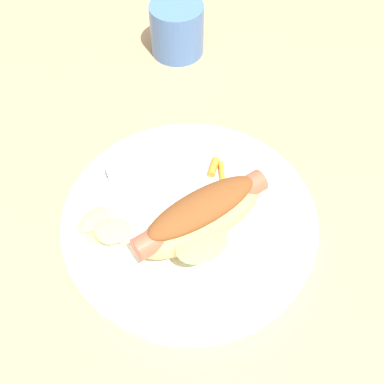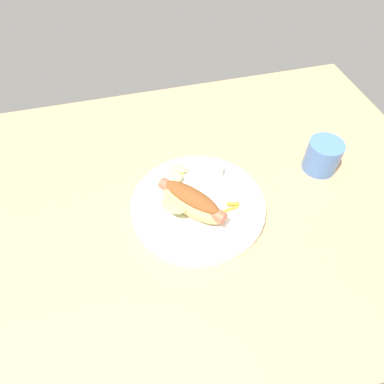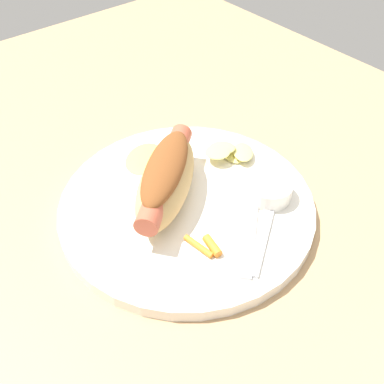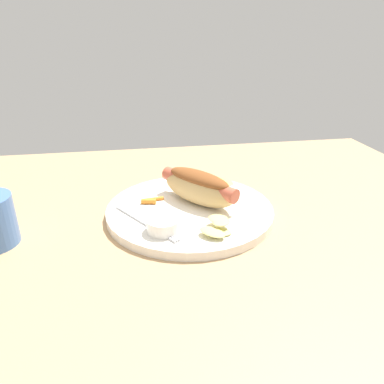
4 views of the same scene
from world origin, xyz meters
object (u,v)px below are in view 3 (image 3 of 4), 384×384
Objects in this scene: plate at (187,206)px; chips_pile at (229,151)px; hot_dog at (165,177)px; carrot_garnish at (207,246)px; fork at (266,222)px; sauce_ramekin at (269,190)px; knife at (248,227)px.

chips_pile reaches higher than plate.
carrot_garnish is (-8.96, 1.40, -2.91)cm from hot_dog.
fork is 3.28× the size of carrot_garnish.
sauce_ramekin is 4.56cm from fork.
carrot_garnish is (0.75, 5.57, 0.25)cm from knife.
chips_pile is (10.67, -6.95, 0.75)cm from knife.
plate is 2.07× the size of knife.
sauce_ramekin is 5.91cm from knife.
sauce_ramekin reaches higher than chips_pile.
sauce_ramekin is 0.38× the size of fork.
knife is (-7.73, -2.65, 0.98)cm from plate.
hot_dog reaches higher than plate.
chips_pile reaches higher than knife.
sauce_ramekin reaches higher than carrot_garnish.
knife is (0.80, 2.05, -0.02)cm from fork.
sauce_ramekin is at bearing -83.04° from carrot_garnish.
chips_pile reaches higher than fork.
plate is 7.66cm from carrot_garnish.
carrot_garnish is at bearing 134.91° from fork.
fork and knife have the same top height.
hot_dog reaches higher than chips_pile.
fork is (-2.90, 3.40, -0.92)cm from sauce_ramekin.
hot_dog is 11.42cm from chips_pile.
fork is at bearing -101.52° from carrot_garnish.
hot_dog is (1.99, 1.52, 4.13)cm from plate.
plate is at bearing 67.89° from knife.
hot_dog reaches higher than knife.
knife reaches higher than plate.
sauce_ramekin is 11.11cm from carrot_garnish.
sauce_ramekin is 0.73× the size of chips_pile.
hot_dog is 12.46cm from sauce_ramekin.
chips_pile is at bearing -51.61° from carrot_garnish.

